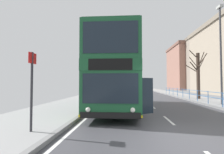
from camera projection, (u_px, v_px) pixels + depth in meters
The scene contains 8 objects.
ground at pixel (166, 135), 5.69m from camera, with size 15.80×140.00×0.20m.
double_decker_bus_main at pixel (116, 74), 12.44m from camera, with size 3.32×10.99×4.54m.
pedestrian_railing_far_kerb at pixel (197, 94), 15.80m from camera, with size 0.05×24.52×0.99m.
bus_stop_sign_near at pixel (32, 82), 5.81m from camera, with size 0.08×0.44×2.62m.
street_lamp_far_side at pixel (221, 47), 13.57m from camera, with size 0.28×0.60×7.67m.
bare_tree_far_00 at pixel (198, 74), 18.51m from camera, with size 1.70×1.88×5.18m.
background_building_00 at pixel (191, 68), 52.26m from camera, with size 11.65×14.84×13.05m.
background_building_02 at pixel (215, 62), 39.79m from camera, with size 9.50×11.56×13.46m.
Camera 1 is at (-2.01, -5.87, 1.71)m, focal length 28.15 mm.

